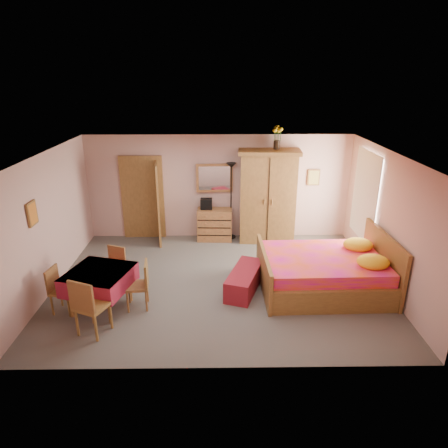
{
  "coord_description": "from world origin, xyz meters",
  "views": [
    {
      "loc": [
        -0.0,
        -7.13,
        3.96
      ],
      "look_at": [
        0.1,
        0.3,
        1.15
      ],
      "focal_mm": 32.0,
      "sensor_mm": 36.0,
      "label": 1
    }
  ],
  "objects_px": {
    "dining_table": "(101,290)",
    "chair_south": "(92,305)",
    "floor_lamp": "(231,201)",
    "chest_of_drawers": "(215,225)",
    "chair_north": "(113,270)",
    "bench": "(244,280)",
    "wardrobe": "(268,197)",
    "wall_mirror": "(214,178)",
    "stereo": "(206,204)",
    "bed": "(324,262)",
    "chair_west": "(63,290)",
    "sunflower_vase": "(277,137)",
    "chair_east": "(137,285)"
  },
  "relations": [
    {
      "from": "chest_of_drawers",
      "to": "wardrobe",
      "type": "relative_size",
      "value": 0.37
    },
    {
      "from": "chair_south",
      "to": "chair_north",
      "type": "distance_m",
      "value": 1.39
    },
    {
      "from": "chest_of_drawers",
      "to": "wardrobe",
      "type": "distance_m",
      "value": 1.5
    },
    {
      "from": "chest_of_drawers",
      "to": "bench",
      "type": "height_order",
      "value": "chest_of_drawers"
    },
    {
      "from": "floor_lamp",
      "to": "sunflower_vase",
      "type": "distance_m",
      "value": 1.92
    },
    {
      "from": "wardrobe",
      "to": "bench",
      "type": "height_order",
      "value": "wardrobe"
    },
    {
      "from": "stereo",
      "to": "floor_lamp",
      "type": "distance_m",
      "value": 0.62
    },
    {
      "from": "stereo",
      "to": "wardrobe",
      "type": "bearing_deg",
      "value": -2.58
    },
    {
      "from": "sunflower_vase",
      "to": "bed",
      "type": "distance_m",
      "value": 3.3
    },
    {
      "from": "chest_of_drawers",
      "to": "bench",
      "type": "relative_size",
      "value": 0.68
    },
    {
      "from": "wall_mirror",
      "to": "stereo",
      "type": "distance_m",
      "value": 0.67
    },
    {
      "from": "floor_lamp",
      "to": "bench",
      "type": "distance_m",
      "value": 2.77
    },
    {
      "from": "wall_mirror",
      "to": "wardrobe",
      "type": "relative_size",
      "value": 0.39
    },
    {
      "from": "sunflower_vase",
      "to": "bench",
      "type": "xyz_separation_m",
      "value": [
        -0.88,
        -2.58,
        -2.35
      ]
    },
    {
      "from": "chest_of_drawers",
      "to": "wardrobe",
      "type": "bearing_deg",
      "value": 0.7
    },
    {
      "from": "wall_mirror",
      "to": "chair_west",
      "type": "height_order",
      "value": "wall_mirror"
    },
    {
      "from": "chest_of_drawers",
      "to": "wardrobe",
      "type": "height_order",
      "value": "wardrobe"
    },
    {
      "from": "chair_west",
      "to": "chair_east",
      "type": "height_order",
      "value": "chair_east"
    },
    {
      "from": "stereo",
      "to": "chair_east",
      "type": "bearing_deg",
      "value": -110.15
    },
    {
      "from": "chest_of_drawers",
      "to": "stereo",
      "type": "height_order",
      "value": "stereo"
    },
    {
      "from": "stereo",
      "to": "wall_mirror",
      "type": "bearing_deg",
      "value": 40.79
    },
    {
      "from": "bench",
      "to": "dining_table",
      "type": "height_order",
      "value": "dining_table"
    },
    {
      "from": "chest_of_drawers",
      "to": "chair_north",
      "type": "relative_size",
      "value": 1.01
    },
    {
      "from": "floor_lamp",
      "to": "chair_north",
      "type": "xyz_separation_m",
      "value": [
        -2.35,
        -2.6,
        -0.55
      ]
    },
    {
      "from": "wardrobe",
      "to": "chair_east",
      "type": "xyz_separation_m",
      "value": [
        -2.66,
        -3.08,
        -0.7
      ]
    },
    {
      "from": "sunflower_vase",
      "to": "stereo",
      "type": "bearing_deg",
      "value": -179.45
    },
    {
      "from": "chair_north",
      "to": "wardrobe",
      "type": "bearing_deg",
      "value": -121.73
    },
    {
      "from": "chair_west",
      "to": "chair_east",
      "type": "xyz_separation_m",
      "value": [
        1.26,
        0.11,
        0.02
      ]
    },
    {
      "from": "wardrobe",
      "to": "chair_north",
      "type": "bearing_deg",
      "value": -139.18
    },
    {
      "from": "bed",
      "to": "wardrobe",
      "type": "bearing_deg",
      "value": 107.06
    },
    {
      "from": "floor_lamp",
      "to": "bed",
      "type": "height_order",
      "value": "floor_lamp"
    },
    {
      "from": "wardrobe",
      "to": "bench",
      "type": "bearing_deg",
      "value": -101.88
    },
    {
      "from": "chest_of_drawers",
      "to": "bed",
      "type": "relative_size",
      "value": 0.35
    },
    {
      "from": "bench",
      "to": "chair_north",
      "type": "bearing_deg",
      "value": 178.66
    },
    {
      "from": "floor_lamp",
      "to": "chair_south",
      "type": "distance_m",
      "value": 4.64
    },
    {
      "from": "bench",
      "to": "chair_west",
      "type": "relative_size",
      "value": 1.51
    },
    {
      "from": "chair_east",
      "to": "chair_west",
      "type": "bearing_deg",
      "value": 88.78
    },
    {
      "from": "dining_table",
      "to": "chair_south",
      "type": "bearing_deg",
      "value": -84.2
    },
    {
      "from": "stereo",
      "to": "chair_north",
      "type": "relative_size",
      "value": 0.34
    },
    {
      "from": "chair_west",
      "to": "chair_south",
      "type": "bearing_deg",
      "value": 56.96
    },
    {
      "from": "wardrobe",
      "to": "dining_table",
      "type": "distance_m",
      "value": 4.6
    },
    {
      "from": "bed",
      "to": "bench",
      "type": "relative_size",
      "value": 1.92
    },
    {
      "from": "sunflower_vase",
      "to": "bed",
      "type": "relative_size",
      "value": 0.23
    },
    {
      "from": "floor_lamp",
      "to": "chair_east",
      "type": "distance_m",
      "value": 3.74
    },
    {
      "from": "chair_south",
      "to": "chair_west",
      "type": "distance_m",
      "value": 0.94
    },
    {
      "from": "bed",
      "to": "chair_west",
      "type": "relative_size",
      "value": 2.89
    },
    {
      "from": "sunflower_vase",
      "to": "bench",
      "type": "bearing_deg",
      "value": -108.92
    },
    {
      "from": "chest_of_drawers",
      "to": "sunflower_vase",
      "type": "bearing_deg",
      "value": 4.13
    },
    {
      "from": "bench",
      "to": "chair_west",
      "type": "height_order",
      "value": "chair_west"
    },
    {
      "from": "wardrobe",
      "to": "sunflower_vase",
      "type": "distance_m",
      "value": 1.43
    }
  ]
}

